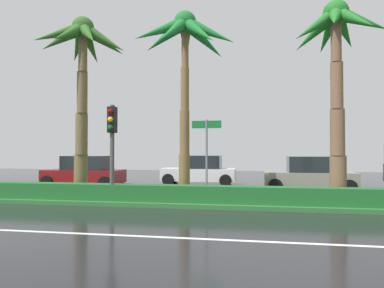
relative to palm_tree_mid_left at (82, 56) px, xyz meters
The scene contains 12 objects.
ground_plane 9.39m from the palm_tree_mid_left, 12.34° to the left, with size 90.00×42.00×0.10m, color black.
near_lane_divider_stripe 10.71m from the palm_tree_mid_left, 37.43° to the right, with size 81.00×0.14×0.01m, color white.
median_strip 9.20m from the palm_tree_mid_left, ahead, with size 85.50×4.00×0.15m, color #2D6B33.
median_hedge 8.99m from the palm_tree_mid_left, ahead, with size 76.50×0.70×0.60m.
palm_tree_mid_left is the anchor object (origin of this frame).
palm_tree_centre_left 4.25m from the palm_tree_mid_left, ahead, with size 4.22×4.14×7.41m.
palm_tree_centre 9.84m from the palm_tree_mid_left, ahead, with size 3.56×3.57×7.25m.
traffic_signal_median_left 3.89m from the palm_tree_mid_left, 31.22° to the right, with size 0.28×0.43×3.54m.
street_name_sign 6.45m from the palm_tree_mid_left, ahead, with size 1.10×0.08×3.00m.
car_in_traffic_leading 7.32m from the palm_tree_mid_left, 115.73° to the left, with size 4.30×2.02×1.72m.
car_in_traffic_second 9.66m from the palm_tree_mid_left, 63.18° to the left, with size 4.30×2.02×1.72m.
car_in_traffic_third 11.82m from the palm_tree_mid_left, 26.19° to the left, with size 4.30×2.02×1.72m.
Camera 1 is at (-0.14, -5.93, 1.98)m, focal length 33.14 mm.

